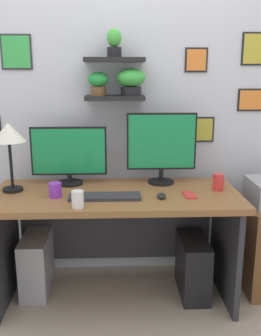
{
  "coord_description": "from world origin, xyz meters",
  "views": [
    {
      "loc": [
        0.0,
        -2.36,
        1.51
      ],
      "look_at": [
        0.1,
        0.05,
        0.9
      ],
      "focal_mm": 41.15,
      "sensor_mm": 36.0,
      "label": 1
    }
  ],
  "objects_px": {
    "monitor_left": "(69,155)",
    "computer_mouse": "(161,196)",
    "cell_phone": "(189,195)",
    "water_cup": "(218,182)",
    "desk_lamp": "(8,136)",
    "pen_cup": "(77,199)",
    "desk": "(116,220)",
    "keyboard": "(104,197)",
    "monitor_right": "(161,146)",
    "coffee_mug": "(55,190)",
    "computer_tower_left": "(37,263)",
    "computer_tower_right": "(192,266)"
  },
  "relations": [
    {
      "from": "cell_phone",
      "to": "monitor_right",
      "type": "bearing_deg",
      "value": 113.91
    },
    {
      "from": "desk_lamp",
      "to": "pen_cup",
      "type": "distance_m",
      "value": 0.64
    },
    {
      "from": "monitor_left",
      "to": "computer_tower_right",
      "type": "relative_size",
      "value": 1.27
    },
    {
      "from": "monitor_left",
      "to": "pen_cup",
      "type": "bearing_deg",
      "value": -78.49
    },
    {
      "from": "cell_phone",
      "to": "water_cup",
      "type": "height_order",
      "value": "water_cup"
    },
    {
      "from": "monitor_right",
      "to": "computer_tower_left",
      "type": "xyz_separation_m",
      "value": [
        -0.87,
        -0.11,
        -0.81
      ]
    },
    {
      "from": "coffee_mug",
      "to": "computer_tower_left",
      "type": "height_order",
      "value": "coffee_mug"
    },
    {
      "from": "water_cup",
      "to": "pen_cup",
      "type": "bearing_deg",
      "value": -161.39
    },
    {
      "from": "cell_phone",
      "to": "coffee_mug",
      "type": "distance_m",
      "value": 0.84
    },
    {
      "from": "desk_lamp",
      "to": "water_cup",
      "type": "relative_size",
      "value": 4.06
    },
    {
      "from": "desk_lamp",
      "to": "water_cup",
      "type": "distance_m",
      "value": 1.38
    },
    {
      "from": "coffee_mug",
      "to": "computer_tower_right",
      "type": "xyz_separation_m",
      "value": [
        0.9,
        0.1,
        -0.59
      ]
    },
    {
      "from": "computer_tower_left",
      "to": "cell_phone",
      "type": "bearing_deg",
      "value": -10.53
    },
    {
      "from": "computer_mouse",
      "to": "water_cup",
      "type": "height_order",
      "value": "water_cup"
    },
    {
      "from": "desk_lamp",
      "to": "computer_tower_left",
      "type": "bearing_deg",
      "value": 20.11
    },
    {
      "from": "keyboard",
      "to": "water_cup",
      "type": "height_order",
      "value": "water_cup"
    },
    {
      "from": "computer_tower_left",
      "to": "computer_tower_right",
      "type": "xyz_separation_m",
      "value": [
        1.08,
        -0.08,
        -0.0
      ]
    },
    {
      "from": "coffee_mug",
      "to": "computer_tower_left",
      "type": "relative_size",
      "value": 0.22
    },
    {
      "from": "monitor_left",
      "to": "keyboard",
      "type": "height_order",
      "value": "monitor_left"
    },
    {
      "from": "computer_mouse",
      "to": "desk_lamp",
      "type": "relative_size",
      "value": 0.2
    },
    {
      "from": "monitor_left",
      "to": "computer_mouse",
      "type": "bearing_deg",
      "value": -29.27
    },
    {
      "from": "desk",
      "to": "water_cup",
      "type": "distance_m",
      "value": 0.72
    },
    {
      "from": "computer_mouse",
      "to": "computer_tower_left",
      "type": "distance_m",
      "value": 1.03
    },
    {
      "from": "keyboard",
      "to": "monitor_right",
      "type": "bearing_deg",
      "value": 40.08
    },
    {
      "from": "keyboard",
      "to": "desk_lamp",
      "type": "relative_size",
      "value": 0.99
    },
    {
      "from": "monitor_left",
      "to": "desk_lamp",
      "type": "height_order",
      "value": "desk_lamp"
    },
    {
      "from": "water_cup",
      "to": "computer_tower_left",
      "type": "xyz_separation_m",
      "value": [
        -1.23,
        0.08,
        -0.6
      ]
    },
    {
      "from": "keyboard",
      "to": "monitor_left",
      "type": "bearing_deg",
      "value": 127.73
    },
    {
      "from": "computer_mouse",
      "to": "computer_tower_right",
      "type": "xyz_separation_m",
      "value": [
        0.25,
        0.14,
        -0.56
      ]
    },
    {
      "from": "keyboard",
      "to": "pen_cup",
      "type": "bearing_deg",
      "value": -132.62
    },
    {
      "from": "cell_phone",
      "to": "computer_tower_right",
      "type": "height_order",
      "value": "cell_phone"
    },
    {
      "from": "desk",
      "to": "keyboard",
      "type": "xyz_separation_m",
      "value": [
        -0.07,
        -0.16,
        0.22
      ]
    },
    {
      "from": "coffee_mug",
      "to": "computer_tower_left",
      "type": "xyz_separation_m",
      "value": [
        -0.18,
        0.18,
        -0.59
      ]
    },
    {
      "from": "desk_lamp",
      "to": "computer_mouse",
      "type": "bearing_deg",
      "value": -10.99
    },
    {
      "from": "computer_mouse",
      "to": "cell_phone",
      "type": "height_order",
      "value": "computer_mouse"
    },
    {
      "from": "desk",
      "to": "cell_phone",
      "type": "height_order",
      "value": "cell_phone"
    },
    {
      "from": "computer_tower_left",
      "to": "computer_tower_right",
      "type": "relative_size",
      "value": 1.01
    },
    {
      "from": "cell_phone",
      "to": "water_cup",
      "type": "relative_size",
      "value": 1.27
    },
    {
      "from": "monitor_left",
      "to": "computer_mouse",
      "type": "xyz_separation_m",
      "value": [
        0.6,
        -0.34,
        -0.19
      ]
    },
    {
      "from": "water_cup",
      "to": "computer_tower_right",
      "type": "xyz_separation_m",
      "value": [
        -0.14,
        -0.0,
        -0.6
      ]
    },
    {
      "from": "cell_phone",
      "to": "pen_cup",
      "type": "bearing_deg",
      "value": -166.74
    },
    {
      "from": "desk",
      "to": "monitor_right",
      "type": "distance_m",
      "value": 0.59
    },
    {
      "from": "coffee_mug",
      "to": "monitor_left",
      "type": "bearing_deg",
      "value": 78.5
    },
    {
      "from": "monitor_left",
      "to": "monitor_right",
      "type": "height_order",
      "value": "monitor_right"
    },
    {
      "from": "computer_tower_right",
      "to": "computer_tower_left",
      "type": "bearing_deg",
      "value": 175.62
    },
    {
      "from": "desk_lamp",
      "to": "coffee_mug",
      "type": "bearing_deg",
      "value": -24.7
    },
    {
      "from": "cell_phone",
      "to": "pen_cup",
      "type": "distance_m",
      "value": 0.71
    },
    {
      "from": "monitor_right",
      "to": "computer_tower_left",
      "type": "distance_m",
      "value": 1.2
    },
    {
      "from": "desk_lamp",
      "to": "pen_cup",
      "type": "xyz_separation_m",
      "value": [
        0.45,
        -0.34,
        -0.31
      ]
    },
    {
      "from": "desk",
      "to": "coffee_mug",
      "type": "xyz_separation_m",
      "value": [
        -0.37,
        -0.12,
        0.26
      ]
    }
  ]
}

